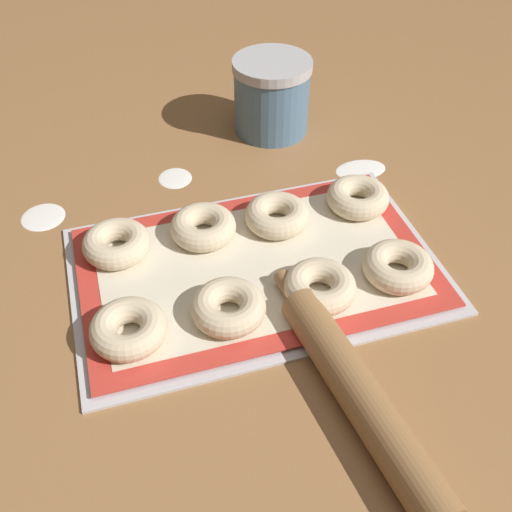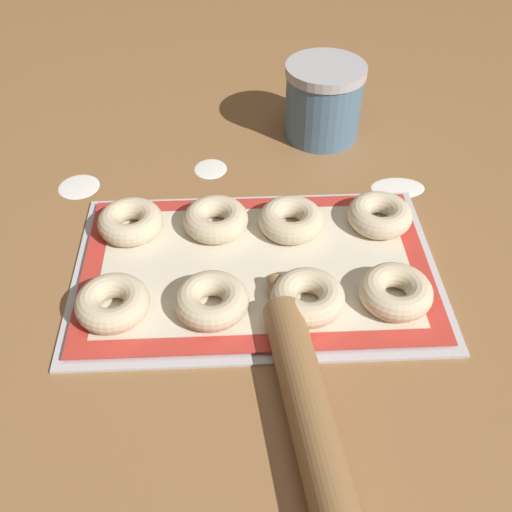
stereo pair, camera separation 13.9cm
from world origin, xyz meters
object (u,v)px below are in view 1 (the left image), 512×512
at_px(bagel_back_far_left, 117,244).
at_px(bagel_back_far_right, 358,197).
at_px(baking_tray, 256,269).
at_px(bagel_front_mid_right, 320,287).
at_px(bagel_back_mid_left, 203,227).
at_px(rolling_pin, 361,397).
at_px(flour_canister, 272,96).
at_px(bagel_front_far_right, 398,266).
at_px(bagel_back_mid_right, 277,215).
at_px(bagel_front_mid_left, 228,307).
at_px(bagel_front_far_left, 129,329).

distance_m(bagel_back_far_left, bagel_back_far_right, 0.35).
distance_m(baking_tray, bagel_front_mid_right, 0.10).
height_order(bagel_back_mid_left, rolling_pin, rolling_pin).
relative_size(flour_canister, rolling_pin, 0.34).
bearing_deg(bagel_back_far_left, rolling_pin, -55.33).
bearing_deg(bagel_front_mid_right, bagel_back_far_right, 52.00).
distance_m(bagel_front_far_right, bagel_back_far_right, 0.15).
height_order(baking_tray, rolling_pin, rolling_pin).
xyz_separation_m(flour_canister, rolling_pin, (-0.08, -0.56, -0.04)).
height_order(bagel_back_mid_right, rolling_pin, rolling_pin).
xyz_separation_m(bagel_back_mid_left, bagel_back_far_right, (0.23, -0.00, 0.00)).
bearing_deg(bagel_back_mid_left, rolling_pin, -72.66).
bearing_deg(flour_canister, baking_tray, -111.14).
height_order(baking_tray, bagel_front_mid_right, bagel_front_mid_right).
relative_size(bagel_back_mid_right, flour_canister, 0.69).
relative_size(bagel_back_far_right, rolling_pin, 0.23).
bearing_deg(bagel_back_far_right, bagel_front_far_right, -93.54).
bearing_deg(bagel_front_mid_left, bagel_back_mid_right, 53.17).
distance_m(bagel_back_far_left, bagel_back_mid_left, 0.12).
relative_size(bagel_front_mid_left, bagel_front_mid_right, 1.00).
height_order(bagel_front_mid_right, bagel_front_far_right, same).
height_order(bagel_back_mid_left, bagel_back_mid_right, same).
bearing_deg(bagel_back_mid_right, flour_canister, 73.77).
xyz_separation_m(bagel_back_far_left, rolling_pin, (0.21, -0.31, -0.00)).
bearing_deg(bagel_front_mid_right, bagel_front_far_left, 179.65).
xyz_separation_m(bagel_front_far_left, bagel_back_far_right, (0.35, 0.15, 0.00)).
height_order(bagel_front_mid_right, bagel_back_far_right, same).
distance_m(bagel_front_mid_right, bagel_front_far_right, 0.11).
distance_m(bagel_back_mid_left, bagel_back_far_right, 0.23).
xyz_separation_m(bagel_front_mid_right, bagel_front_far_right, (0.11, 0.00, 0.00)).
height_order(bagel_front_mid_left, flour_canister, flour_canister).
distance_m(bagel_front_mid_left, rolling_pin, 0.19).
bearing_deg(bagel_back_mid_right, bagel_back_far_right, 2.20).
height_order(bagel_back_far_right, rolling_pin, rolling_pin).
relative_size(bagel_front_mid_left, bagel_back_mid_right, 1.00).
bearing_deg(baking_tray, flour_canister, 68.86).
bearing_deg(bagel_front_mid_left, bagel_front_mid_right, 0.01).
height_order(bagel_front_far_left, flour_canister, flour_canister).
bearing_deg(bagel_back_mid_right, rolling_pin, -91.42).
bearing_deg(bagel_front_far_right, rolling_pin, -127.17).
relative_size(baking_tray, bagel_back_mid_right, 5.30).
xyz_separation_m(bagel_front_mid_left, bagel_front_far_right, (0.22, 0.00, 0.00)).
relative_size(bagel_back_far_left, bagel_back_mid_left, 1.00).
xyz_separation_m(bagel_front_far_right, bagel_back_far_left, (-0.34, 0.15, 0.00)).
height_order(bagel_front_far_right, bagel_back_mid_right, same).
bearing_deg(baking_tray, bagel_front_mid_left, -127.21).
relative_size(bagel_front_far_right, bagel_back_mid_left, 1.00).
bearing_deg(bagel_back_far_right, bagel_back_far_left, 179.75).
bearing_deg(bagel_front_mid_left, baking_tray, 52.79).
height_order(baking_tray, bagel_back_mid_left, bagel_back_mid_left).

